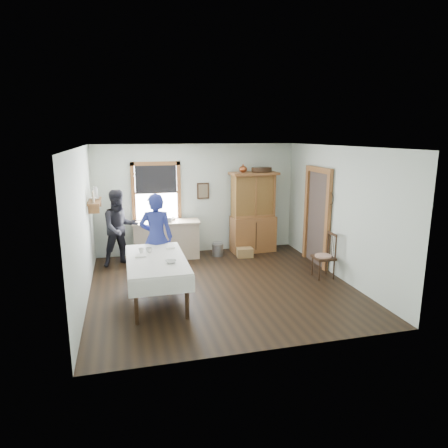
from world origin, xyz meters
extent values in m
cube|color=black|center=(0.00, 0.00, 0.01)|extent=(5.00, 5.00, 0.01)
cube|color=beige|center=(0.00, 0.00, 2.70)|extent=(5.00, 5.00, 0.01)
cube|color=silver|center=(0.00, 2.50, 1.35)|extent=(5.00, 0.01, 2.70)
cube|color=silver|center=(0.00, -2.50, 1.35)|extent=(5.00, 0.01, 2.70)
cube|color=silver|center=(-2.50, 0.00, 1.35)|extent=(0.01, 5.00, 2.70)
cube|color=silver|center=(2.50, 0.00, 1.35)|extent=(0.01, 5.00, 2.70)
cube|color=white|center=(-1.00, 2.48, 1.55)|extent=(1.00, 0.02, 1.30)
cube|color=brown|center=(-1.00, 2.46, 2.25)|extent=(1.18, 0.06, 0.09)
cube|color=brown|center=(-1.00, 2.46, 0.85)|extent=(1.18, 0.06, 0.09)
cube|color=brown|center=(-1.54, 2.46, 1.55)|extent=(0.09, 0.06, 1.48)
cube|color=brown|center=(-0.46, 2.46, 1.55)|extent=(0.09, 0.06, 1.48)
cube|color=black|center=(-1.00, 2.44, 1.87)|extent=(0.98, 0.03, 0.66)
cube|color=#463832|center=(2.47, 0.85, 1.05)|extent=(0.03, 0.90, 2.10)
cube|color=brown|center=(2.44, 0.34, 1.05)|extent=(0.08, 0.12, 2.10)
cube|color=brown|center=(2.44, 1.36, 1.05)|extent=(0.08, 0.12, 2.10)
cube|color=brown|center=(2.44, 0.85, 2.16)|extent=(0.08, 1.14, 0.12)
cube|color=brown|center=(-2.37, 1.50, 1.55)|extent=(0.24, 1.00, 0.04)
cube|color=brown|center=(-2.37, 1.10, 1.45)|extent=(0.22, 0.03, 0.18)
cube|color=brown|center=(-2.37, 1.90, 1.45)|extent=(0.22, 0.03, 0.18)
cube|color=tan|center=(-2.37, 1.20, 1.68)|extent=(0.03, 0.22, 0.24)
cylinder|color=silver|center=(-2.37, 1.85, 1.68)|extent=(0.12, 0.12, 0.22)
cube|color=#362213|center=(0.15, 2.46, 1.55)|extent=(0.30, 0.04, 0.40)
torus|color=black|center=(2.45, 0.30, 1.72)|extent=(0.01, 0.27, 0.27)
cube|color=tan|center=(-0.83, 2.12, 0.45)|extent=(1.61, 0.69, 0.90)
cube|color=brown|center=(1.37, 2.15, 1.01)|extent=(1.20, 0.61, 2.01)
cube|color=white|center=(-1.28, -0.40, 0.40)|extent=(1.05, 1.99, 0.80)
cube|color=#362213|center=(2.17, -0.05, 0.48)|extent=(0.44, 0.44, 0.95)
cube|color=gray|center=(0.40, 1.98, 0.15)|extent=(0.36, 0.36, 0.30)
cube|color=#9D7347|center=(1.01, 1.71, 0.11)|extent=(0.40, 0.30, 0.22)
imported|color=navy|center=(-1.18, 0.61, 0.83)|extent=(0.67, 0.50, 1.67)
imported|color=black|center=(-1.89, 1.82, 0.80)|extent=(0.93, 0.81, 1.61)
imported|color=silver|center=(-1.37, -0.02, 0.84)|extent=(0.14, 0.14, 0.09)
imported|color=silver|center=(-1.51, -0.03, 0.84)|extent=(0.12, 0.12, 0.09)
imported|color=silver|center=(-1.06, -0.74, 0.82)|extent=(0.22, 0.22, 0.05)
imported|color=brown|center=(-1.06, 2.15, 0.91)|extent=(0.16, 0.21, 0.02)
imported|color=silver|center=(-0.67, 2.23, 0.93)|extent=(0.23, 0.23, 0.06)
imported|color=silver|center=(-2.37, 1.55, 1.60)|extent=(0.22, 0.22, 0.05)
camera|label=1|loc=(-1.78, -7.20, 2.92)|focal=32.00mm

